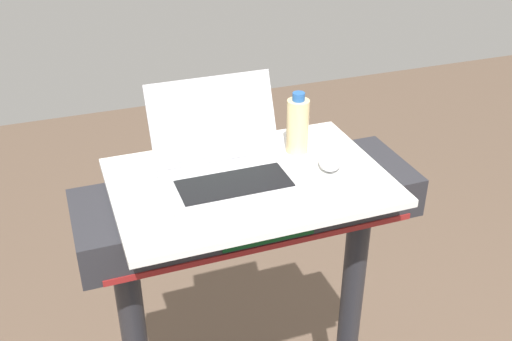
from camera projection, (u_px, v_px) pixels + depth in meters
The scene contains 4 objects.
desk_board at pixel (249, 182), 1.55m from camera, with size 0.70×0.48×0.02m, color white.
laptop at pixel (226, 162), 1.52m from camera, with size 0.34×0.31×0.22m.
computer_mouse at pixel (330, 161), 1.59m from camera, with size 0.06×0.10×0.03m, color #B2B2B7.
water_bottle at pixel (298, 125), 1.64m from camera, with size 0.06×0.06×0.17m.
Camera 1 is at (-0.44, -0.56, 1.97)m, focal length 42.16 mm.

